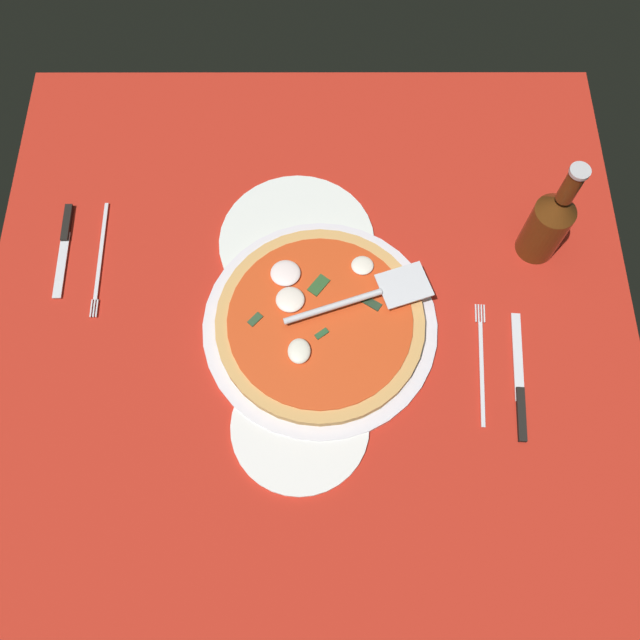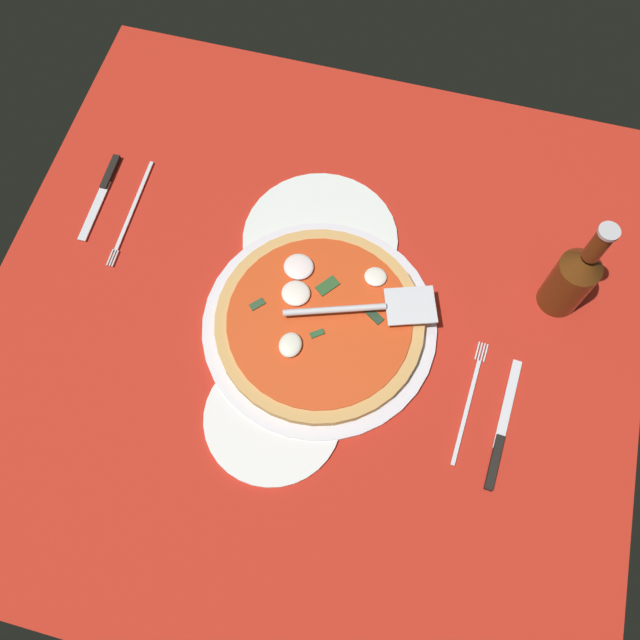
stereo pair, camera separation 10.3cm
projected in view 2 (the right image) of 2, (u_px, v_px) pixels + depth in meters
ground_plane at (309, 326)px, 105.49cm from camera, size 102.47×102.47×0.80cm
checker_pattern at (309, 325)px, 105.08cm from camera, size 102.47×102.47×0.10cm
pizza_pan at (320, 324)px, 104.44cm from camera, size 36.46×36.46×1.22cm
dinner_plate_left at (273, 418)px, 98.71cm from camera, size 20.37×20.37×1.00cm
dinner_plate_right at (320, 239)px, 110.45cm from camera, size 25.54×25.54×1.00cm
pizza at (320, 319)px, 103.02cm from camera, size 32.20×32.20×3.12cm
pizza_server at (371, 308)px, 101.08cm from camera, size 10.83×23.08×1.00cm
place_setting_near at (485, 419)px, 98.77cm from camera, size 21.96×13.52×1.40cm
place_setting_far at (117, 202)px, 113.49cm from camera, size 20.92×13.99×1.40cm
beer_bottle at (574, 277)px, 99.14cm from camera, size 6.33×6.33×21.73cm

